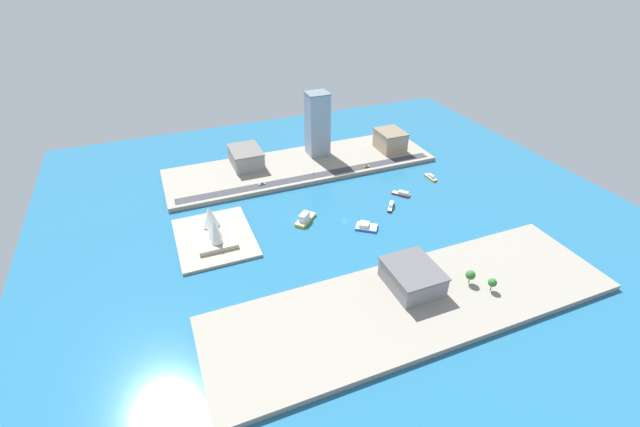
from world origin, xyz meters
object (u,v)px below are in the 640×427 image
(warehouse_low_gray, at_px, (412,277))
(carpark_squat_concrete, at_px, (246,157))
(water_taxi_orange, at_px, (430,177))
(apartment_midrise_tan, at_px, (390,140))
(tugboat_red, at_px, (402,194))
(opera_landmark, at_px, (213,227))
(tower_tall_glass, at_px, (317,124))
(ferry_yellow_fast, at_px, (305,218))
(patrol_launch_navy, at_px, (391,206))
(taxi_yellow_cab, at_px, (366,166))
(catamaran_blue, at_px, (366,226))
(sedan_silver, at_px, (262,184))
(traffic_light_waterfront, at_px, (314,175))

(warehouse_low_gray, bearing_deg, carpark_squat_concrete, 14.93)
(water_taxi_orange, bearing_deg, apartment_midrise_tan, 6.37)
(tugboat_red, relative_size, opera_landmark, 0.35)
(water_taxi_orange, height_order, tower_tall_glass, tower_tall_glass)
(ferry_yellow_fast, height_order, warehouse_low_gray, warehouse_low_gray)
(tugboat_red, xyz_separation_m, water_taxi_orange, (15.22, -38.06, -0.09))
(patrol_launch_navy, relative_size, apartment_midrise_tan, 0.49)
(taxi_yellow_cab, bearing_deg, opera_landmark, 109.39)
(tugboat_red, relative_size, catamaran_blue, 0.75)
(warehouse_low_gray, relative_size, tower_tall_glass, 0.58)
(apartment_midrise_tan, xyz_separation_m, sedan_silver, (-21.86, 133.09, -8.50))
(patrol_launch_navy, distance_m, sedan_silver, 107.37)
(patrol_launch_navy, relative_size, sedan_silver, 2.72)
(traffic_light_waterfront, bearing_deg, patrol_launch_navy, -145.49)
(catamaran_blue, distance_m, opera_landmark, 107.57)
(patrol_launch_navy, bearing_deg, apartment_midrise_tan, -28.96)
(patrol_launch_navy, relative_size, carpark_squat_concrete, 0.39)
(taxi_yellow_cab, relative_size, opera_landmark, 0.13)
(ferry_yellow_fast, xyz_separation_m, carpark_squat_concrete, (100.04, 18.77, 8.68))
(tower_tall_glass, height_order, sedan_silver, tower_tall_glass)
(patrol_launch_navy, relative_size, warehouse_low_gray, 0.41)
(carpark_squat_concrete, distance_m, sedan_silver, 41.30)
(warehouse_low_gray, height_order, taxi_yellow_cab, warehouse_low_gray)
(warehouse_low_gray, xyz_separation_m, tower_tall_glass, (191.27, -17.04, 22.21))
(patrol_launch_navy, bearing_deg, tugboat_red, -52.52)
(catamaran_blue, distance_m, taxi_yellow_cab, 90.30)
(water_taxi_orange, height_order, taxi_yellow_cab, taxi_yellow_cab)
(patrol_launch_navy, bearing_deg, water_taxi_orange, -62.70)
(warehouse_low_gray, bearing_deg, tugboat_red, -28.39)
(water_taxi_orange, relative_size, sedan_silver, 3.02)
(tower_tall_glass, bearing_deg, patrol_launch_navy, -170.14)
(traffic_light_waterfront, bearing_deg, water_taxi_orange, -107.59)
(warehouse_low_gray, height_order, carpark_squat_concrete, carpark_squat_concrete)
(catamaran_blue, xyz_separation_m, tower_tall_glass, (123.83, -12.08, 31.12))
(water_taxi_orange, relative_size, taxi_yellow_cab, 3.07)
(carpark_squat_concrete, bearing_deg, catamaran_blue, -155.75)
(carpark_squat_concrete, height_order, traffic_light_waterfront, carpark_squat_concrete)
(tower_tall_glass, bearing_deg, ferry_yellow_fast, 153.46)
(catamaran_blue, height_order, warehouse_low_gray, warehouse_low_gray)
(ferry_yellow_fast, xyz_separation_m, traffic_light_waterfront, (52.04, -27.19, 5.29))
(sedan_silver, relative_size, traffic_light_waterfront, 0.78)
(tugboat_red, height_order, tower_tall_glass, tower_tall_glass)
(catamaran_blue, xyz_separation_m, sedan_silver, (84.13, 53.50, 2.91))
(warehouse_low_gray, distance_m, sedan_silver, 159.26)
(warehouse_low_gray, xyz_separation_m, sedan_silver, (151.57, 48.55, -6.00))
(opera_landmark, bearing_deg, tower_tall_glass, -50.63)
(water_taxi_orange, bearing_deg, traffic_light_waterfront, 72.41)
(catamaran_blue, xyz_separation_m, warehouse_low_gray, (-67.44, 4.95, 8.91))
(water_taxi_orange, xyz_separation_m, opera_landmark, (-16.95, 189.52, 7.71))
(water_taxi_orange, bearing_deg, tugboat_red, 111.80)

